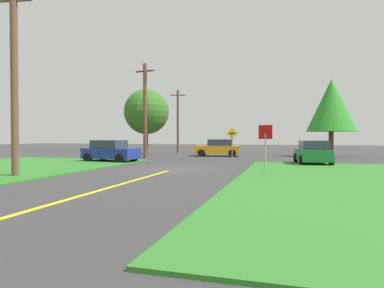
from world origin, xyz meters
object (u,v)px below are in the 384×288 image
(utility_pole_near, at_px, (14,79))
(car_approaching_junction, at_px, (218,148))
(car_on_crossroad, at_px, (313,153))
(pine_tree_center, at_px, (331,105))
(utility_pole_far, at_px, (178,120))
(direction_sign, at_px, (232,140))
(utility_pole_mid, at_px, (145,110))
(parked_car_near_building, at_px, (110,151))
(stop_sign, at_px, (265,140))
(oak_tree_left, at_px, (147,112))

(utility_pole_near, bearing_deg, car_approaching_junction, 73.17)
(car_on_crossroad, relative_size, pine_tree_center, 0.56)
(utility_pole_far, height_order, pine_tree_center, utility_pole_far)
(car_on_crossroad, xyz_separation_m, direction_sign, (-5.76, 1.59, 0.80))
(car_on_crossroad, height_order, pine_tree_center, pine_tree_center)
(car_approaching_junction, distance_m, utility_pole_mid, 8.05)
(parked_car_near_building, distance_m, direction_sign, 9.23)
(stop_sign, height_order, utility_pole_far, utility_pole_far)
(stop_sign, bearing_deg, direction_sign, -56.18)
(parked_car_near_building, relative_size, oak_tree_left, 0.63)
(car_approaching_junction, height_order, utility_pole_mid, utility_pole_mid)
(utility_pole_far, bearing_deg, parked_car_near_building, -91.35)
(oak_tree_left, bearing_deg, car_on_crossroad, -27.21)
(utility_pole_mid, bearing_deg, car_on_crossroad, -11.35)
(stop_sign, relative_size, pine_tree_center, 0.34)
(car_approaching_junction, relative_size, utility_pole_near, 0.50)
(car_on_crossroad, relative_size, parked_car_near_building, 0.96)
(parked_car_near_building, xyz_separation_m, utility_pole_mid, (0.72, 4.66, 3.40))
(car_approaching_junction, xyz_separation_m, oak_tree_left, (-7.70, 0.56, 3.65))
(car_approaching_junction, relative_size, utility_pole_far, 0.61)
(stop_sign, xyz_separation_m, utility_pole_mid, (-10.82, 9.60, 2.48))
(utility_pole_mid, distance_m, direction_sign, 8.27)
(utility_pole_far, bearing_deg, car_on_crossroad, -42.74)
(stop_sign, relative_size, utility_pole_mid, 0.30)
(oak_tree_left, height_order, pine_tree_center, pine_tree_center)
(utility_pole_near, xyz_separation_m, oak_tree_left, (-1.97, 19.52, -0.07))
(utility_pole_far, bearing_deg, utility_pole_mid, -87.90)
(car_on_crossroad, height_order, utility_pole_far, utility_pole_far)
(direction_sign, bearing_deg, utility_pole_near, -121.69)
(direction_sign, distance_m, oak_tree_left, 12.27)
(utility_pole_mid, xyz_separation_m, direction_sign, (7.77, -1.12, -2.59))
(utility_pole_far, bearing_deg, oak_tree_left, -111.33)
(parked_car_near_building, height_order, pine_tree_center, pine_tree_center)
(stop_sign, distance_m, direction_sign, 9.01)
(car_approaching_junction, xyz_separation_m, utility_pole_near, (-5.73, -18.96, 3.72))
(utility_pole_mid, bearing_deg, utility_pole_near, -91.05)
(car_approaching_junction, distance_m, parked_car_near_building, 11.33)
(stop_sign, relative_size, parked_car_near_building, 0.58)
(utility_pole_far, relative_size, oak_tree_left, 1.07)
(utility_pole_far, xyz_separation_m, direction_sign, (8.14, -11.26, -2.17))
(utility_pole_near, bearing_deg, stop_sign, 22.27)
(utility_pole_mid, relative_size, pine_tree_center, 1.13)
(direction_sign, height_order, pine_tree_center, pine_tree_center)
(utility_pole_near, relative_size, pine_tree_center, 1.22)
(direction_sign, relative_size, oak_tree_left, 0.38)
(car_approaching_junction, height_order, utility_pole_near, utility_pole_near)
(stop_sign, relative_size, direction_sign, 0.96)
(parked_car_near_building, height_order, utility_pole_mid, utility_pole_mid)
(stop_sign, xyz_separation_m, utility_pole_far, (-11.19, 19.73, 2.05))
(direction_sign, xyz_separation_m, oak_tree_left, (-10.00, 6.51, 2.85))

